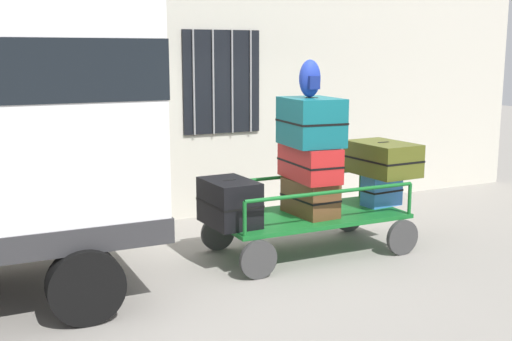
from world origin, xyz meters
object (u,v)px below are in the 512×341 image
object	(u,v)px
suitcase_midleft_top	(311,122)
suitcase_center_bottom	(382,190)
suitcase_left_bottom	(229,202)
backpack	(310,79)
suitcase_center_middle	(383,158)
suitcase_midleft_bottom	(310,197)
suitcase_midleft_middle	(309,163)
luggage_cart	(309,221)

from	to	relation	value
suitcase_midleft_top	suitcase_center_bottom	size ratio (longest dim) A/B	1.62
suitcase_left_bottom	backpack	bearing A→B (deg)	-0.94
suitcase_left_bottom	suitcase_center_middle	world-z (taller)	suitcase_center_middle
suitcase_midleft_bottom	suitcase_midleft_top	bearing A→B (deg)	90.00
suitcase_midleft_middle	backpack	distance (m)	1.01
suitcase_midleft_bottom	suitcase_midleft_top	xyz separation A→B (m)	(-0.00, 0.01, 0.92)
suitcase_midleft_bottom	suitcase_center_bottom	size ratio (longest dim) A/B	1.46
suitcase_midleft_bottom	suitcase_midleft_top	world-z (taller)	suitcase_midleft_top
suitcase_left_bottom	suitcase_midleft_top	world-z (taller)	suitcase_midleft_top
suitcase_left_bottom	suitcase_center_middle	bearing A→B (deg)	0.11
suitcase_midleft_bottom	suitcase_midleft_middle	size ratio (longest dim) A/B	0.79
suitcase_center_middle	backpack	world-z (taller)	backpack
backpack	luggage_cart	bearing A→B (deg)	36.78
suitcase_left_bottom	suitcase_midleft_middle	bearing A→B (deg)	1.36
suitcase_midleft_middle	suitcase_center_bottom	distance (m)	1.15
luggage_cart	suitcase_midleft_bottom	world-z (taller)	suitcase_midleft_bottom
suitcase_left_bottom	suitcase_midleft_top	size ratio (longest dim) A/B	0.94
suitcase_midleft_top	suitcase_center_bottom	bearing A→B (deg)	-0.12
luggage_cart	suitcase_midleft_top	xyz separation A→B (m)	(0.00, -0.00, 1.22)
suitcase_midleft_top	suitcase_midleft_bottom	bearing A→B (deg)	-90.00
suitcase_center_middle	suitcase_midleft_middle	bearing A→B (deg)	178.86
luggage_cart	suitcase_midleft_bottom	size ratio (longest dim) A/B	3.18
suitcase_center_bottom	suitcase_midleft_bottom	bearing A→B (deg)	-179.71
suitcase_center_bottom	backpack	size ratio (longest dim) A/B	1.17
suitcase_center_bottom	luggage_cart	bearing A→B (deg)	179.68
luggage_cart	suitcase_center_bottom	distance (m)	1.11
suitcase_left_bottom	backpack	world-z (taller)	backpack
suitcase_midleft_middle	backpack	world-z (taller)	backpack
suitcase_center_bottom	suitcase_center_middle	size ratio (longest dim) A/B	0.55
luggage_cart	backpack	size ratio (longest dim) A/B	5.41
luggage_cart	suitcase_center_bottom	xyz separation A→B (m)	(1.07, -0.01, 0.29)
suitcase_left_bottom	suitcase_midleft_bottom	size ratio (longest dim) A/B	1.04
suitcase_center_middle	suitcase_left_bottom	bearing A→B (deg)	-179.89
suitcase_center_middle	suitcase_center_bottom	bearing A→B (deg)	-90.00
luggage_cart	suitcase_midleft_bottom	distance (m)	0.30
suitcase_midleft_bottom	luggage_cart	bearing A→B (deg)	90.00
suitcase_midleft_top	backpack	world-z (taller)	backpack
backpack	suitcase_midleft_middle	bearing A→B (deg)	50.91
suitcase_midleft_bottom	backpack	size ratio (longest dim) A/B	1.70
suitcase_left_bottom	backpack	distance (m)	1.73
suitcase_midleft_bottom	backpack	xyz separation A→B (m)	(-0.03, -0.01, 1.43)
suitcase_center_bottom	backpack	xyz separation A→B (m)	(-1.10, -0.02, 1.44)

